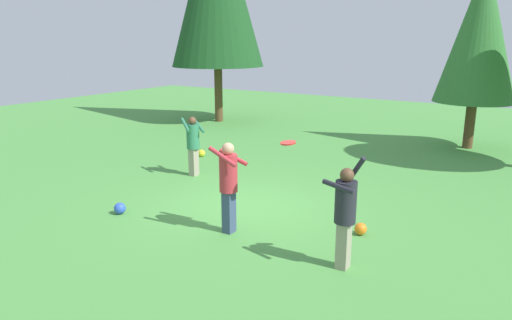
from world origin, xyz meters
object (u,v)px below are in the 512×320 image
ball_blue (120,208)px  tree_right (480,32)px  person_thrower (345,210)px  frisbee (288,143)px  ball_orange (361,229)px  person_catcher (228,180)px  person_bystander (193,141)px  ball_yellow (202,153)px

ball_blue → tree_right: tree_right is taller
person_thrower → ball_blue: 4.98m
frisbee → ball_blue: size_ratio=1.54×
ball_orange → person_catcher: bearing=-150.9°
person_bystander → frisbee: size_ratio=4.26×
ball_yellow → frisbee: bearing=-38.7°
person_thrower → person_bystander: person_thrower is taller
person_thrower → ball_yellow: 8.06m
tree_right → ball_orange: bearing=-93.2°
person_catcher → person_bystander: bearing=133.5°
person_bystander → tree_right: tree_right is taller
frisbee → ball_yellow: frisbee is taller
ball_yellow → person_thrower: bearing=-35.1°
person_thrower → ball_orange: size_ratio=7.91×
person_bystander → ball_yellow: size_ratio=7.22×
ball_yellow → tree_right: tree_right is taller
ball_orange → ball_blue: bearing=-160.6°
ball_blue → person_thrower: bearing=2.6°
ball_orange → tree_right: bearing=86.8°
person_catcher → tree_right: 10.83m
person_thrower → frisbee: 1.52m
person_catcher → person_bystander: 4.03m
frisbee → person_thrower: bearing=-15.0°
person_bystander → ball_orange: (5.20, -1.44, -0.83)m
ball_blue → ball_yellow: (-1.66, 4.84, -0.01)m
person_thrower → person_catcher: size_ratio=1.05×
ball_blue → ball_yellow: size_ratio=1.10×
person_bystander → ball_yellow: person_bystander is taller
ball_orange → ball_blue: 4.96m
frisbee → ball_orange: frisbee is taller
person_thrower → ball_yellow: bearing=-20.1°
person_thrower → person_bystander: bearing=-12.8°
person_catcher → frisbee: frisbee is taller
ball_orange → ball_yellow: (-6.33, 3.19, -0.01)m
person_thrower → frisbee: frisbee is taller
person_thrower → frisbee: (-1.21, 0.33, 0.87)m
person_thrower → frisbee: bearing=-0.0°
person_bystander → ball_blue: size_ratio=6.56×
person_thrower → ball_yellow: person_thrower is taller
frisbee → ball_yellow: bearing=141.3°
ball_orange → ball_blue: ball_blue is taller
person_bystander → ball_orange: person_bystander is taller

